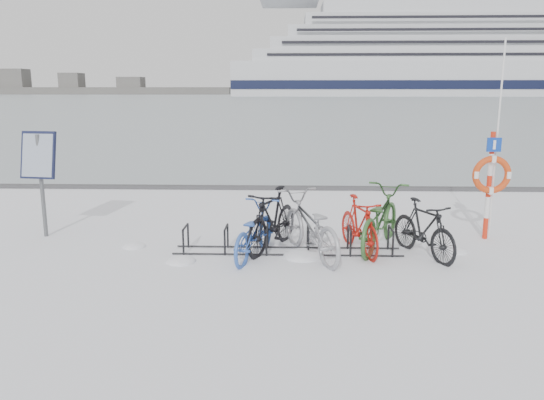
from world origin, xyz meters
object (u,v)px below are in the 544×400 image
Objects in this scene: bike_rack at (287,242)px; lifebuoy_station at (491,175)px; cruise_ferry at (426,61)px; info_board at (39,162)px.

bike_rack is 4.05m from lifebuoy_station.
cruise_ferry reaches higher than bike_rack.
bike_rack is 205.31m from cruise_ferry.
lifebuoy_station is (8.51, 0.08, -0.22)m from info_board.
lifebuoy_station is (3.79, 0.93, 1.07)m from bike_rack.
lifebuoy_station is at bearing -103.38° from cruise_ferry.
bike_rack is at bearing -104.35° from cruise_ferry.
info_board is 0.01× the size of cruise_ferry.
bike_rack is at bearing -166.25° from lifebuoy_station.
info_board is 0.55× the size of lifebuoy_station.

